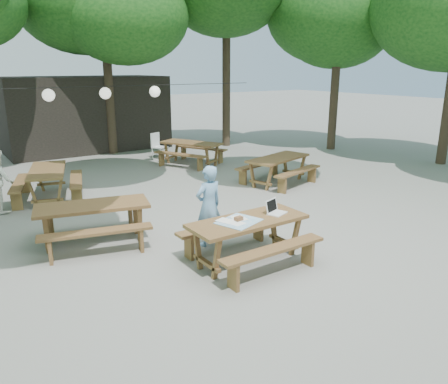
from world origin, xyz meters
TOP-DOWN VIEW (x-y plane):
  - ground at (0.00, 0.00)m, footprint 80.00×80.00m
  - pavilion at (0.50, 10.50)m, footprint 6.00×3.00m
  - main_picnic_table at (-0.58, -1.50)m, footprint 2.00×1.58m
  - picnic_table_nw at (-2.43, 0.74)m, footprint 2.23×2.00m
  - picnic_table_ne at (3.21, 2.11)m, footprint 2.24×2.01m
  - picnic_table_far_w at (-2.44, 4.17)m, footprint 2.05×2.27m
  - picnic_table_far_e at (2.45, 5.62)m, footprint 2.27×2.41m
  - woman at (-0.71, -0.50)m, footprint 0.57×0.40m
  - plastic_chair at (2.02, 7.14)m, footprint 0.58×0.58m
  - laptop at (-0.02, -1.50)m, footprint 0.40×0.35m
  - tabletop_clutter at (-0.77, -1.49)m, footprint 0.79×0.73m
  - paper_lanterns at (-0.19, 6.00)m, footprint 9.00×0.34m

SIDE VIEW (x-z plane):
  - ground at x=0.00m, z-range 0.00..0.00m
  - plastic_chair at x=2.02m, z-range -0.19..0.71m
  - main_picnic_table at x=-0.58m, z-range 0.01..0.76m
  - picnic_table_nw at x=-2.43m, z-range 0.01..0.76m
  - picnic_table_ne at x=3.21m, z-range 0.01..0.76m
  - picnic_table_far_w at x=-2.44m, z-range 0.01..0.76m
  - picnic_table_far_e at x=2.45m, z-range 0.01..0.76m
  - woman at x=-0.71m, z-range 0.00..1.49m
  - tabletop_clutter at x=-0.77m, z-range 0.72..0.80m
  - laptop at x=-0.02m, z-range 0.69..0.93m
  - pavilion at x=0.50m, z-range 0.00..2.80m
  - paper_lanterns at x=-0.19m, z-range 2.21..2.59m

